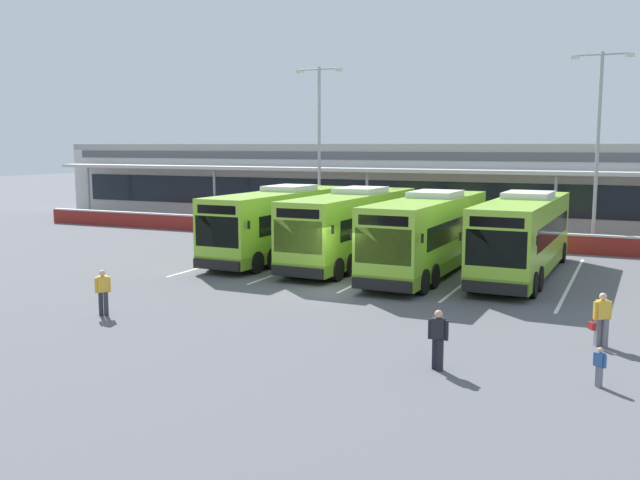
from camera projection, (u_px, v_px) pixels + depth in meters
ground_plane at (342, 291)px, 28.75m from camera, size 200.00×200.00×0.00m
terminal_building at (480, 184)px, 52.62m from camera, size 70.00×13.00×6.00m
red_barrier_wall at (436, 236)px, 41.76m from camera, size 60.00×0.40×1.10m
coach_bus_leftmost at (281, 224)px, 37.01m from camera, size 3.07×12.20×3.78m
coach_bus_left_centre at (353, 228)px, 35.22m from camera, size 3.07×12.20×3.78m
coach_bus_centre at (429, 235)px, 32.43m from camera, size 3.07×12.20×3.78m
coach_bus_right_centre at (523, 237)px, 31.84m from camera, size 3.07×12.20×3.78m
bay_stripe_far_west at (241, 256)px, 37.61m from camera, size 0.14×13.00×0.01m
bay_stripe_west at (311, 262)px, 35.88m from camera, size 0.14×13.00×0.01m
bay_stripe_mid_west at (389, 268)px, 34.16m from camera, size 0.14×13.00×0.01m
bay_stripe_centre at (476, 274)px, 32.44m from camera, size 0.14×13.00×0.01m
bay_stripe_mid_east at (572, 281)px, 30.72m from camera, size 0.14×13.00×0.01m
pedestrian_with_handbag at (601, 318)px, 20.70m from camera, size 0.63×0.47×1.62m
pedestrian_in_dark_coat at (103, 291)px, 24.47m from camera, size 0.43×0.46×1.62m
pedestrian_child at (600, 366)px, 17.27m from camera, size 0.32×0.25×1.00m
pedestrian_near_bin at (438, 338)px, 18.55m from camera, size 0.53×0.30×1.62m
lamp_post_west at (319, 139)px, 46.56m from camera, size 3.24×0.28×11.00m
lamp_post_centre at (598, 138)px, 39.03m from camera, size 3.24×0.28×11.00m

